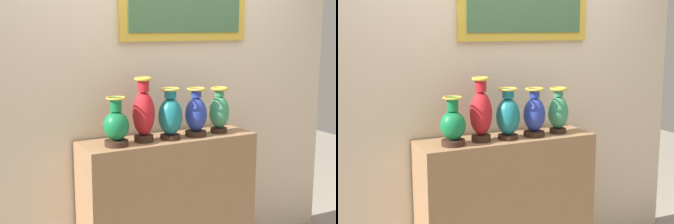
# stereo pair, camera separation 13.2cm
# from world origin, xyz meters

# --- Properties ---
(display_shelf) EXTENTS (1.26, 0.39, 1.03)m
(display_shelf) POSITION_xyz_m (0.00, 0.00, 0.51)
(display_shelf) COLOR #99704C
(display_shelf) RESTS_ON ground_plane
(back_wall) EXTENTS (3.25, 0.14, 2.71)m
(back_wall) POSITION_xyz_m (0.01, 0.25, 1.37)
(back_wall) COLOR beige
(back_wall) RESTS_ON ground_plane
(vase_emerald) EXTENTS (0.17, 0.17, 0.32)m
(vase_emerald) POSITION_xyz_m (-0.41, -0.07, 1.16)
(vase_emerald) COLOR #382319
(vase_emerald) RESTS_ON display_shelf
(vase_crimson) EXTENTS (0.15, 0.15, 0.44)m
(vase_crimson) POSITION_xyz_m (-0.21, -0.04, 1.22)
(vase_crimson) COLOR #382319
(vase_crimson) RESTS_ON display_shelf
(vase_teal) EXTENTS (0.16, 0.16, 0.36)m
(vase_teal) POSITION_xyz_m (-0.01, -0.06, 1.19)
(vase_teal) COLOR #382319
(vase_teal) RESTS_ON display_shelf
(vase_cobalt) EXTENTS (0.15, 0.15, 0.34)m
(vase_cobalt) POSITION_xyz_m (0.20, -0.05, 1.18)
(vase_cobalt) COLOR #382319
(vase_cobalt) RESTS_ON display_shelf
(vase_jade) EXTENTS (0.15, 0.15, 0.33)m
(vase_jade) POSITION_xyz_m (0.40, -0.04, 1.18)
(vase_jade) COLOR #382319
(vase_jade) RESTS_ON display_shelf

